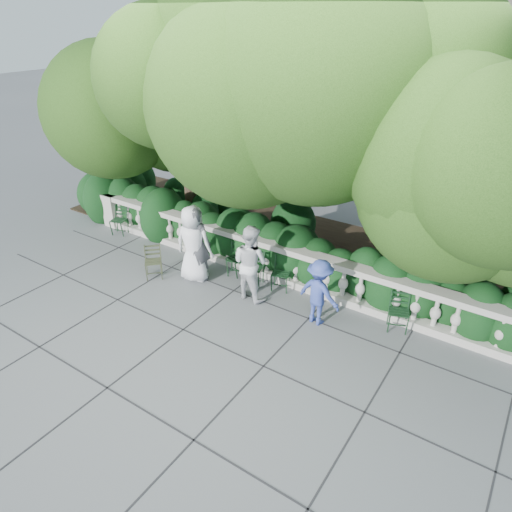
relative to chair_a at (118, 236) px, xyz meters
The scene contains 15 objects.
ground 5.26m from the chair_a, 14.37° to the right, with size 90.00×90.00×0.00m, color #505357.
balustrade 5.14m from the chair_a, ahead, with size 12.00×0.44×1.00m.
shrub_hedge 5.37m from the chair_a, 18.41° to the left, with size 15.00×2.60×1.70m, color black, non-canonical shape.
tree_canopy 7.26m from the chair_a, 18.10° to the left, with size 15.04×6.52×6.78m.
chair_a is the anchor object (origin of this frame).
chair_b 4.16m from the chair_a, ahead, with size 0.44×0.48×0.84m, color black, non-canonical shape.
chair_c 4.25m from the chair_a, ahead, with size 0.44×0.48×0.84m, color black, non-canonical shape.
chair_d 5.53m from the chair_a, ahead, with size 0.44×0.48×0.84m, color black, non-canonical shape.
chair_e 4.85m from the chair_a, ahead, with size 0.44×0.48×0.84m, color black, non-canonical shape.
chair_f 8.34m from the chair_a, ahead, with size 0.44×0.48×0.84m, color black, non-canonical shape.
chair_weathered 2.94m from the chair_a, 24.04° to the right, with size 0.44×0.48×0.84m, color black, non-canonical shape.
person_businessman 3.65m from the chair_a, ahead, with size 0.94×0.61×1.92m, color white.
person_woman_grey 3.70m from the chair_a, ahead, with size 0.69×0.45×1.89m, color #434448.
person_casual_man 5.15m from the chair_a, ahead, with size 0.87×0.68×1.79m, color silver.
person_older_blue 6.85m from the chair_a, ahead, with size 0.96×0.55×1.48m, color #314294.
Camera 1 is at (5.00, -6.50, 5.90)m, focal length 32.00 mm.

